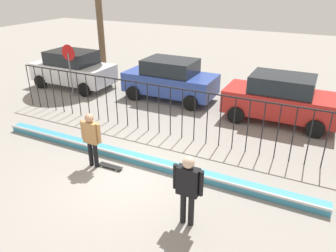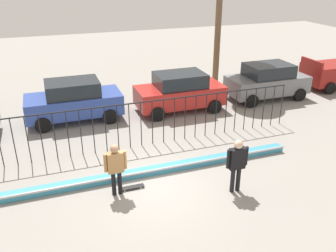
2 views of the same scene
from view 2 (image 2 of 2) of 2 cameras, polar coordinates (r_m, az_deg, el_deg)
The scene contains 9 objects.
ground_plane at distance 11.92m, azimuth -2.44°, elevation -9.72°, with size 60.00×60.00×0.00m, color gray.
bowl_coping_ledge at distance 12.52m, azimuth -3.57°, elevation -7.28°, with size 11.00×0.40×0.27m.
perimeter_fence at distance 13.94m, azimuth -6.18°, elevation 0.80°, with size 14.04×0.04×1.87m.
skateboarder at distance 11.16m, azimuth -8.34°, elevation -6.19°, with size 0.71×0.27×1.75m.
skateboard at distance 11.87m, azimuth -5.73°, elevation -9.65°, with size 0.80×0.20×0.07m.
camera_operator at distance 11.37m, azimuth 10.92°, elevation -5.54°, with size 0.73×0.28×1.82m.
parked_car_blue at distance 17.06m, azimuth -14.76°, elevation 3.96°, with size 4.30×2.12×1.90m.
parked_car_red at distance 17.71m, azimuth 1.89°, elevation 5.50°, with size 4.30×2.12×1.90m.
parked_car_gray at distance 20.08m, azimuth 15.51°, elevation 6.90°, with size 4.30×2.12×1.90m.
Camera 2 is at (-2.82, -9.48, 6.65)m, focal length 38.34 mm.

